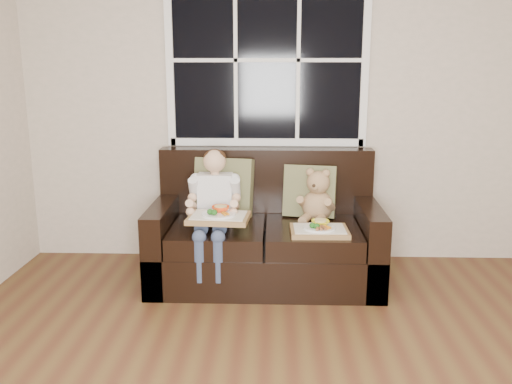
{
  "coord_description": "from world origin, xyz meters",
  "views": [
    {
      "loc": [
        -0.19,
        -1.96,
        1.6
      ],
      "look_at": [
        -0.32,
        1.85,
        0.72
      ],
      "focal_mm": 38.0,
      "sensor_mm": 36.0,
      "label": 1
    }
  ],
  "objects_px": {
    "loveseat": "(265,239)",
    "child": "(214,200)",
    "teddy_bear": "(318,199)",
    "tray_right": "(319,229)",
    "tray_left": "(219,216)"
  },
  "relations": [
    {
      "from": "loveseat",
      "to": "child",
      "type": "height_order",
      "value": "child"
    },
    {
      "from": "loveseat",
      "to": "child",
      "type": "relative_size",
      "value": 2.0
    },
    {
      "from": "teddy_bear",
      "to": "tray_right",
      "type": "distance_m",
      "value": 0.38
    },
    {
      "from": "loveseat",
      "to": "tray_right",
      "type": "bearing_deg",
      "value": -38.14
    },
    {
      "from": "loveseat",
      "to": "teddy_bear",
      "type": "distance_m",
      "value": 0.5
    },
    {
      "from": "teddy_bear",
      "to": "loveseat",
      "type": "bearing_deg",
      "value": -153.05
    },
    {
      "from": "child",
      "to": "tray_left",
      "type": "height_order",
      "value": "child"
    },
    {
      "from": "tray_left",
      "to": "teddy_bear",
      "type": "bearing_deg",
      "value": 31.77
    },
    {
      "from": "child",
      "to": "tray_right",
      "type": "distance_m",
      "value": 0.8
    },
    {
      "from": "loveseat",
      "to": "tray_right",
      "type": "relative_size",
      "value": 4.13
    },
    {
      "from": "loveseat",
      "to": "tray_left",
      "type": "height_order",
      "value": "loveseat"
    },
    {
      "from": "child",
      "to": "teddy_bear",
      "type": "distance_m",
      "value": 0.8
    },
    {
      "from": "tray_left",
      "to": "tray_right",
      "type": "xyz_separation_m",
      "value": [
        0.71,
        0.02,
        -0.1
      ]
    },
    {
      "from": "teddy_bear",
      "to": "tray_right",
      "type": "height_order",
      "value": "teddy_bear"
    },
    {
      "from": "tray_left",
      "to": "child",
      "type": "bearing_deg",
      "value": 110.04
    }
  ]
}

